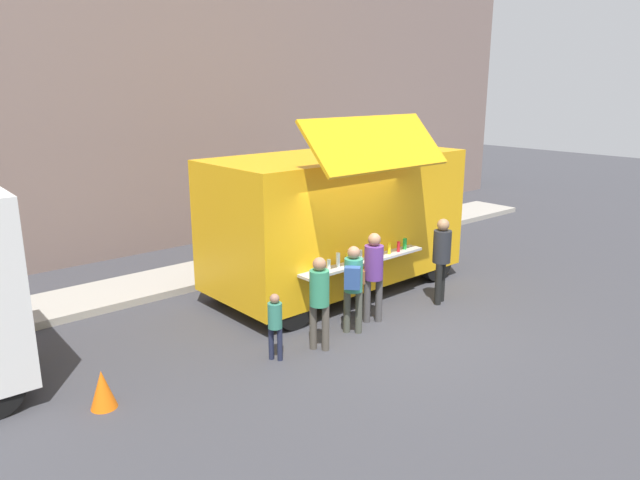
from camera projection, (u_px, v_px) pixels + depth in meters
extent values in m
plane|color=#38383D|center=(387.00, 328.00, 10.69)|extent=(60.00, 60.00, 0.00)
cube|color=#9E998E|center=(108.00, 295.00, 12.16)|extent=(28.00, 1.60, 0.15)
cube|color=#7C6761|center=(74.00, 104.00, 14.69)|extent=(32.00, 2.40, 7.62)
cube|color=#EEA814|center=(337.00, 216.00, 12.37)|extent=(5.54, 2.50, 2.60)
cube|color=#EEA814|center=(377.00, 143.00, 10.41)|extent=(3.04, 0.91, 0.91)
cube|color=black|center=(357.00, 214.00, 11.11)|extent=(2.87, 0.14, 1.17)
cube|color=#B7B7BC|center=(364.00, 261.00, 11.18)|extent=(3.03, 0.39, 0.05)
cylinder|color=orange|center=(317.00, 266.00, 10.45)|extent=(0.06, 0.06, 0.20)
cylinder|color=white|center=(329.00, 265.00, 10.55)|extent=(0.07, 0.07, 0.20)
cylinder|color=silver|center=(338.00, 260.00, 10.73)|extent=(0.07, 0.07, 0.26)
cylinder|color=yellow|center=(347.00, 258.00, 10.94)|extent=(0.06, 0.06, 0.19)
cylinder|color=silver|center=(361.00, 256.00, 11.06)|extent=(0.06, 0.06, 0.22)
cylinder|color=green|center=(370.00, 253.00, 11.19)|extent=(0.06, 0.06, 0.24)
cylinder|color=white|center=(378.00, 250.00, 11.38)|extent=(0.06, 0.06, 0.23)
cylinder|color=yellow|center=(389.00, 248.00, 11.54)|extent=(0.06, 0.06, 0.22)
cylinder|color=red|center=(398.00, 247.00, 11.69)|extent=(0.06, 0.06, 0.21)
cylinder|color=green|center=(405.00, 244.00, 11.88)|extent=(0.08, 0.08, 0.22)
cube|color=black|center=(420.00, 181.00, 13.98)|extent=(0.11, 2.05, 1.14)
cylinder|color=black|center=(367.00, 242.00, 14.74)|extent=(0.90, 0.28, 0.90)
cylinder|color=black|center=(435.00, 261.00, 13.21)|extent=(0.90, 0.28, 0.90)
cylinder|color=black|center=(228.00, 277.00, 12.12)|extent=(0.90, 0.28, 0.90)
cylinder|color=black|center=(293.00, 304.00, 10.59)|extent=(0.90, 0.28, 0.90)
cube|color=black|center=(2.00, 248.00, 8.44)|extent=(0.14, 1.94, 1.05)
cone|color=orange|center=(103.00, 389.00, 7.99)|extent=(0.36, 0.36, 0.55)
cylinder|color=#2C5D3A|center=(390.00, 219.00, 16.97)|extent=(0.60, 0.60, 1.01)
cylinder|color=#484545|center=(367.00, 301.00, 10.86)|extent=(0.13, 0.13, 0.84)
cylinder|color=#484545|center=(379.00, 300.00, 10.90)|extent=(0.13, 0.13, 0.84)
cylinder|color=#5A2F7E|center=(374.00, 262.00, 10.69)|extent=(0.35, 0.35, 0.63)
sphere|color=#996C4F|center=(374.00, 239.00, 10.58)|extent=(0.23, 0.23, 0.23)
cube|color=brown|center=(359.00, 277.00, 10.72)|extent=(0.25, 0.23, 0.24)
cylinder|color=#484A3F|center=(347.00, 312.00, 10.42)|extent=(0.12, 0.12, 0.78)
cylinder|color=#484A3F|center=(359.00, 312.00, 10.39)|extent=(0.12, 0.12, 0.78)
cylinder|color=#30846A|center=(353.00, 275.00, 10.23)|extent=(0.32, 0.32, 0.59)
sphere|color=#986D54|center=(354.00, 252.00, 10.12)|extent=(0.22, 0.22, 0.22)
cube|color=#2C4A87|center=(352.00, 278.00, 9.98)|extent=(0.31, 0.31, 0.38)
cylinder|color=#4E483E|center=(313.00, 327.00, 9.76)|extent=(0.12, 0.12, 0.79)
cylinder|color=#4E483E|center=(326.00, 328.00, 9.71)|extent=(0.12, 0.12, 0.79)
cylinder|color=#338960|center=(319.00, 288.00, 9.56)|extent=(0.33, 0.33, 0.59)
sphere|color=#A27250|center=(319.00, 264.00, 9.45)|extent=(0.22, 0.22, 0.22)
cylinder|color=black|center=(438.00, 284.00, 11.73)|extent=(0.14, 0.14, 0.86)
cylinder|color=black|center=(442.00, 281.00, 11.93)|extent=(0.14, 0.14, 0.86)
cylinder|color=#23252A|center=(442.00, 247.00, 11.64)|extent=(0.35, 0.35, 0.65)
sphere|color=#987150|center=(443.00, 225.00, 11.52)|extent=(0.24, 0.24, 0.24)
cylinder|color=#1F243B|center=(271.00, 343.00, 9.42)|extent=(0.09, 0.09, 0.55)
cylinder|color=#1F243B|center=(280.00, 344.00, 9.38)|extent=(0.09, 0.09, 0.55)
cylinder|color=#347C67|center=(275.00, 316.00, 9.27)|extent=(0.23, 0.23, 0.42)
sphere|color=#996B53|center=(275.00, 299.00, 9.20)|extent=(0.15, 0.15, 0.15)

